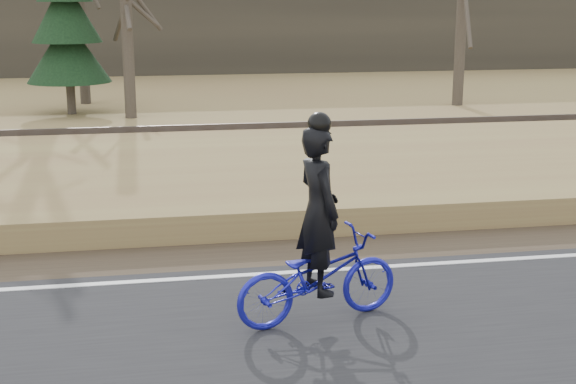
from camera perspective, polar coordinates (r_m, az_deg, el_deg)
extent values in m
plane|color=olive|center=(10.95, 7.67, -5.91)|extent=(120.00, 120.00, 0.00)
cube|color=black|center=(8.77, 12.71, -11.11)|extent=(120.00, 6.00, 0.06)
cube|color=silver|center=(11.10, 7.37, -5.26)|extent=(120.00, 0.12, 0.01)
cube|color=#473A2B|center=(12.02, 5.95, -3.93)|extent=(120.00, 1.60, 0.04)
cube|color=olive|center=(14.77, 2.77, 0.31)|extent=(120.00, 5.00, 0.44)
cube|color=slate|center=(18.41, 0.14, 3.07)|extent=(120.00, 3.00, 0.45)
cube|color=black|center=(18.35, 0.14, 3.97)|extent=(120.00, 2.40, 0.14)
cube|color=brown|center=(17.63, 0.56, 4.04)|extent=(120.00, 0.07, 0.15)
cube|color=brown|center=(19.03, -0.24, 4.77)|extent=(120.00, 0.07, 0.15)
cube|color=#383328|center=(39.92, -5.64, 12.86)|extent=(120.00, 4.00, 6.00)
imported|color=#16179C|center=(9.11, 2.14, -6.06)|extent=(2.08, 1.15, 1.04)
imported|color=black|center=(8.88, 2.19, -1.32)|extent=(0.61, 0.78, 1.90)
sphere|color=black|center=(8.67, 2.24, 4.86)|extent=(0.26, 0.26, 0.26)
cylinder|color=#473F34|center=(24.84, -11.45, 12.83)|extent=(0.36, 0.36, 6.67)
cylinder|color=#473F34|center=(26.26, -15.19, 6.83)|extent=(0.28, 0.28, 1.34)
cone|color=black|center=(26.14, -15.37, 9.68)|extent=(2.60, 2.60, 1.95)
cone|color=black|center=(26.09, -15.55, 12.36)|extent=(2.15, 2.15, 1.95)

